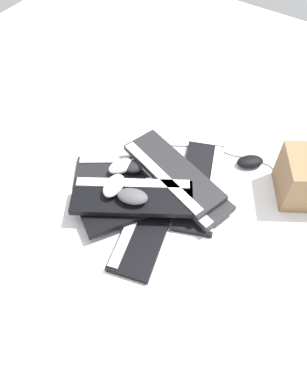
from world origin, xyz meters
name	(u,v)px	position (x,y,z in m)	size (l,w,h in m)	color
ground_plane	(162,208)	(0.00, 0.00, 0.00)	(3.20, 3.20, 0.00)	white
keyboard_0	(131,171)	(0.20, -0.07, 0.01)	(0.45, 0.37, 0.03)	black
keyboard_1	(148,223)	(0.00, 0.09, 0.01)	(0.26, 0.46, 0.03)	black
keyboard_2	(200,185)	(-0.07, -0.16, 0.01)	(0.30, 0.46, 0.03)	black
keyboard_3	(139,200)	(0.07, 0.04, 0.04)	(0.36, 0.45, 0.03)	black
keyboard_4	(132,197)	(0.09, 0.06, 0.07)	(0.45, 0.36, 0.03)	black
keyboard_5	(179,183)	(-0.01, -0.11, 0.04)	(0.46, 0.26, 0.03)	#232326
keyboard_6	(173,172)	(0.03, -0.12, 0.07)	(0.46, 0.28, 0.03)	#232326
mouse_0	(133,196)	(0.07, 0.08, 0.11)	(0.11, 0.07, 0.04)	#4C4C51
mouse_1	(138,165)	(0.17, -0.09, 0.05)	(0.11, 0.07, 0.04)	black
mouse_2	(250,162)	(-0.18, -0.38, 0.02)	(0.11, 0.07, 0.04)	black
mouse_3	(122,166)	(0.22, -0.05, 0.05)	(0.11, 0.07, 0.04)	silver
mouse_4	(114,186)	(0.16, 0.08, 0.11)	(0.11, 0.07, 0.04)	silver
cable_0	(268,175)	(-0.27, -0.37, 0.00)	(0.83, 0.14, 0.01)	#59595B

